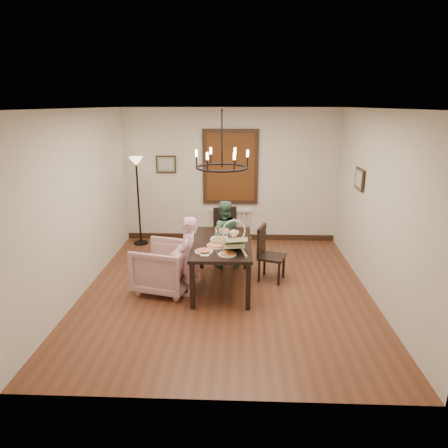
# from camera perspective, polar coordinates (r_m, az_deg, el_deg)

# --- Properties ---
(room_shell) EXTENTS (4.51, 5.00, 2.81)m
(room_shell) POSITION_cam_1_polar(r_m,az_deg,el_deg) (6.37, 0.46, 3.52)
(room_shell) COLOR brown
(room_shell) RESTS_ON ground
(dining_table) EXTENTS (0.93, 1.64, 0.76)m
(dining_table) POSITION_cam_1_polar(r_m,az_deg,el_deg) (6.34, -0.28, -3.33)
(dining_table) COLOR black
(dining_table) RESTS_ON room_shell
(chair_far) EXTENTS (0.55, 0.55, 1.01)m
(chair_far) POSITION_cam_1_polar(r_m,az_deg,el_deg) (7.44, 0.47, -1.67)
(chair_far) COLOR black
(chair_far) RESTS_ON room_shell
(chair_right) EXTENTS (0.52, 0.52, 0.93)m
(chair_right) POSITION_cam_1_polar(r_m,az_deg,el_deg) (6.71, 6.87, -4.24)
(chair_right) COLOR black
(chair_right) RESTS_ON room_shell
(armchair) EXTENTS (1.03, 1.01, 0.77)m
(armchair) POSITION_cam_1_polar(r_m,az_deg,el_deg) (6.42, -8.55, -6.09)
(armchair) COLOR #CE9DAA
(armchair) RESTS_ON room_shell
(elderly_woman) EXTENTS (0.29, 0.40, 1.04)m
(elderly_woman) POSITION_cam_1_polar(r_m,az_deg,el_deg) (6.20, -5.14, -5.51)
(elderly_woman) COLOR #E3A0BE
(elderly_woman) RESTS_ON room_shell
(seated_man) EXTENTS (0.53, 0.43, 1.03)m
(seated_man) POSITION_cam_1_polar(r_m,az_deg,el_deg) (7.19, -0.06, -2.27)
(seated_man) COLOR #447358
(seated_man) RESTS_ON room_shell
(baby_bouncer) EXTENTS (0.47, 0.57, 0.33)m
(baby_bouncer) POSITION_cam_1_polar(r_m,az_deg,el_deg) (5.85, 1.39, -2.49)
(baby_bouncer) COLOR #BFCC8D
(baby_bouncer) RESTS_ON dining_table
(salad_bowl) EXTENTS (0.34, 0.34, 0.08)m
(salad_bowl) POSITION_cam_1_polar(r_m,az_deg,el_deg) (6.27, -0.69, -2.36)
(salad_bowl) COLOR white
(salad_bowl) RESTS_ON dining_table
(pizza_platter) EXTENTS (0.34, 0.34, 0.04)m
(pizza_platter) POSITION_cam_1_polar(r_m,az_deg,el_deg) (6.13, -0.89, -3.03)
(pizza_platter) COLOR tan
(pizza_platter) RESTS_ON dining_table
(drinking_glass) EXTENTS (0.07, 0.07, 0.13)m
(drinking_glass) POSITION_cam_1_polar(r_m,az_deg,el_deg) (6.46, -0.28, -1.54)
(drinking_glass) COLOR silver
(drinking_glass) RESTS_ON dining_table
(window_blinds) EXTENTS (1.00, 0.03, 1.40)m
(window_blinds) POSITION_cam_1_polar(r_m,az_deg,el_deg) (8.39, 0.93, 8.13)
(window_blinds) COLOR #572C11
(window_blinds) RESTS_ON room_shell
(radiator) EXTENTS (0.92, 0.12, 0.62)m
(radiator) POSITION_cam_1_polar(r_m,az_deg,el_deg) (8.68, 0.90, -0.03)
(radiator) COLOR silver
(radiator) RESTS_ON room_shell
(picture_back) EXTENTS (0.42, 0.03, 0.36)m
(picture_back) POSITION_cam_1_polar(r_m,az_deg,el_deg) (8.53, -8.27, 8.44)
(picture_back) COLOR black
(picture_back) RESTS_ON room_shell
(picture_right) EXTENTS (0.03, 0.42, 0.36)m
(picture_right) POSITION_cam_1_polar(r_m,az_deg,el_deg) (7.13, 18.77, 6.11)
(picture_right) COLOR black
(picture_right) RESTS_ON room_shell
(floor_lamp) EXTENTS (0.30, 0.30, 1.80)m
(floor_lamp) POSITION_cam_1_polar(r_m,az_deg,el_deg) (8.48, -12.11, 3.03)
(floor_lamp) COLOR black
(floor_lamp) RESTS_ON room_shell
(chandelier) EXTENTS (0.80, 0.80, 0.04)m
(chandelier) POSITION_cam_1_polar(r_m,az_deg,el_deg) (6.03, -0.30, 8.08)
(chandelier) COLOR black
(chandelier) RESTS_ON room_shell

